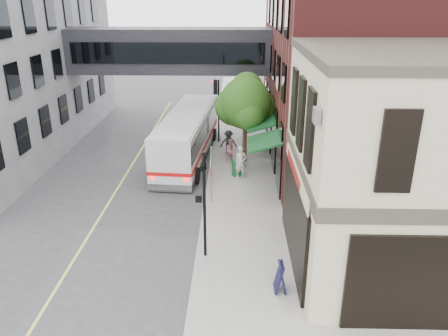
# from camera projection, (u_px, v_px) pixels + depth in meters

# --- Properties ---
(ground) EXTENTS (120.00, 120.00, 0.00)m
(ground) POSITION_uv_depth(u_px,v_px,m) (191.00, 288.00, 16.18)
(ground) COLOR #38383A
(ground) RESTS_ON ground
(sidewalk_main) EXTENTS (4.00, 60.00, 0.15)m
(sidewalk_main) POSITION_uv_depth(u_px,v_px,m) (241.00, 157.00, 29.11)
(sidewalk_main) COLOR gray
(sidewalk_main) RESTS_ON ground
(corner_building) EXTENTS (10.19, 8.12, 8.45)m
(corner_building) POSITION_uv_depth(u_px,v_px,m) (433.00, 165.00, 16.26)
(corner_building) COLOR #C1B193
(corner_building) RESTS_ON ground
(brick_building) EXTENTS (13.76, 18.00, 14.00)m
(brick_building) POSITION_uv_depth(u_px,v_px,m) (370.00, 49.00, 27.29)
(brick_building) COLOR #4B1817
(brick_building) RESTS_ON ground
(skyway_bridge) EXTENTS (14.00, 3.18, 3.00)m
(skyway_bridge) POSITION_uv_depth(u_px,v_px,m) (170.00, 50.00, 30.57)
(skyway_bridge) COLOR black
(skyway_bridge) RESTS_ON ground
(traffic_signal_near) EXTENTS (0.44, 0.22, 4.60)m
(traffic_signal_near) POSITION_uv_depth(u_px,v_px,m) (203.00, 193.00, 16.92)
(traffic_signal_near) COLOR black
(traffic_signal_near) RESTS_ON sidewalk_main
(traffic_signal_far) EXTENTS (0.53, 0.28, 4.50)m
(traffic_signal_far) POSITION_uv_depth(u_px,v_px,m) (217.00, 98.00, 30.73)
(traffic_signal_far) COLOR black
(traffic_signal_far) RESTS_ON sidewalk_main
(street_sign_pole) EXTENTS (0.08, 0.75, 3.00)m
(street_sign_pole) POSITION_uv_depth(u_px,v_px,m) (211.00, 170.00, 21.96)
(street_sign_pole) COLOR gray
(street_sign_pole) RESTS_ON sidewalk_main
(street_tree) EXTENTS (3.80, 3.20, 5.60)m
(street_tree) POSITION_uv_depth(u_px,v_px,m) (245.00, 103.00, 26.96)
(street_tree) COLOR #382619
(street_tree) RESTS_ON sidewalk_main
(lane_marking) EXTENTS (0.12, 40.00, 0.01)m
(lane_marking) POSITION_uv_depth(u_px,v_px,m) (123.00, 180.00, 25.58)
(lane_marking) COLOR #D8CC4C
(lane_marking) RESTS_ON ground
(bus) EXTENTS (3.44, 11.42, 3.03)m
(bus) POSITION_uv_depth(u_px,v_px,m) (188.00, 134.00, 28.43)
(bus) COLOR silver
(bus) RESTS_ON ground
(pedestrian_a) EXTENTS (0.81, 0.66, 1.91)m
(pedestrian_a) POSITION_uv_depth(u_px,v_px,m) (241.00, 162.00, 25.28)
(pedestrian_a) COLOR silver
(pedestrian_a) RESTS_ON sidewalk_main
(pedestrian_b) EXTENTS (0.91, 0.81, 1.54)m
(pedestrian_b) POSITION_uv_depth(u_px,v_px,m) (231.00, 151.00, 27.69)
(pedestrian_b) COLOR #CD8487
(pedestrian_b) RESTS_ON sidewalk_main
(pedestrian_c) EXTENTS (1.15, 0.71, 1.72)m
(pedestrian_c) POSITION_uv_depth(u_px,v_px,m) (229.00, 143.00, 28.85)
(pedestrian_c) COLOR black
(pedestrian_c) RESTS_ON sidewalk_main
(newspaper_box) EXTENTS (0.60, 0.57, 0.98)m
(newspaper_box) POSITION_uv_depth(u_px,v_px,m) (237.00, 168.00, 25.70)
(newspaper_box) COLOR #135628
(newspaper_box) RESTS_ON sidewalk_main
(sandwich_board) EXTENTS (0.42, 0.64, 1.13)m
(sandwich_board) POSITION_uv_depth(u_px,v_px,m) (280.00, 277.00, 15.64)
(sandwich_board) COLOR black
(sandwich_board) RESTS_ON sidewalk_main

